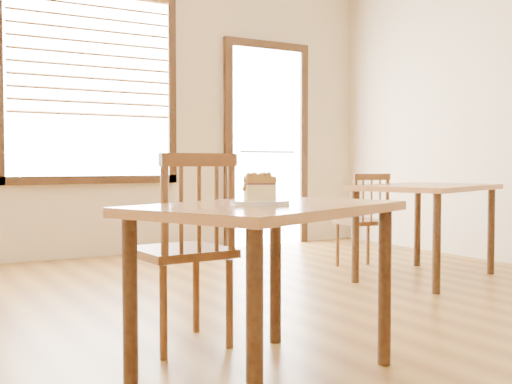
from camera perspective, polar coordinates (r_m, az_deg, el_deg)
ground at (r=2.82m, az=3.33°, el=-16.49°), size 8.00×8.00×0.00m
window_right at (r=6.50m, az=-14.48°, el=10.36°), size 1.76×0.10×1.96m
entry_door at (r=7.26m, az=0.96°, el=4.73°), size 1.08×0.06×2.29m
cafe_table_main at (r=2.70m, az=1.01°, el=-3.34°), size 1.32×1.12×0.75m
cafe_chair_main at (r=3.22m, az=-6.37°, el=-5.04°), size 0.46×0.46×0.98m
cafe_table_second at (r=5.28m, az=14.90°, el=-0.44°), size 1.40×1.15×0.75m
cafe_chair_second at (r=5.66m, az=9.54°, el=-2.49°), size 0.44×0.44×0.84m
plate at (r=2.61m, az=0.33°, el=-0.97°), size 0.24×0.24×0.02m
cake_slice at (r=2.61m, az=0.34°, el=0.48°), size 0.15×0.13×0.12m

